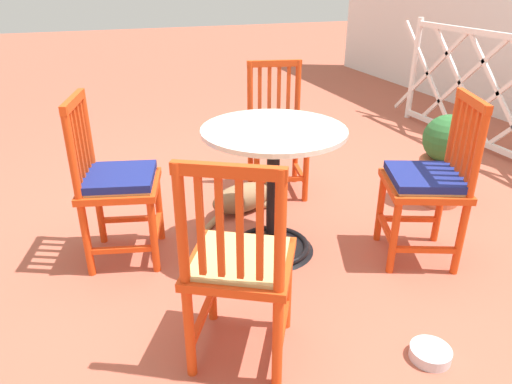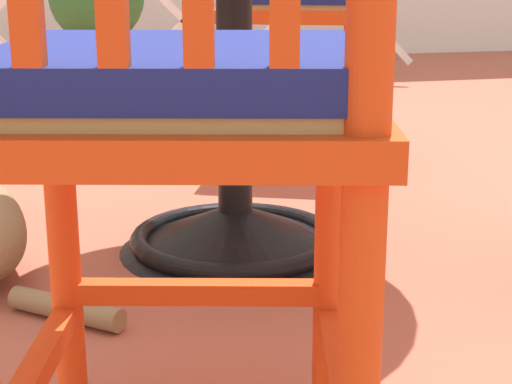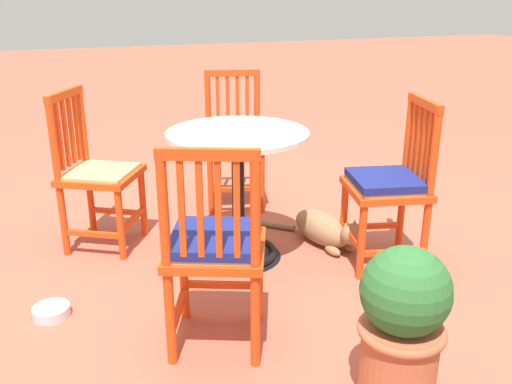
{
  "view_description": "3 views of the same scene",
  "coord_description": "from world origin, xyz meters",
  "px_view_note": "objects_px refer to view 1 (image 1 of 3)",
  "views": [
    {
      "loc": [
        2.19,
        -0.98,
        1.46
      ],
      "look_at": [
        -0.14,
        -0.14,
        0.3
      ],
      "focal_mm": 33.22,
      "sensor_mm": 36.0,
      "label": 1
    },
    {
      "loc": [
        -0.32,
        -1.73,
        0.59
      ],
      "look_at": [
        0.06,
        -0.1,
        0.12
      ],
      "focal_mm": 59.54,
      "sensor_mm": 36.0,
      "label": 2
    },
    {
      "loc": [
        0.88,
        2.66,
        1.46
      ],
      "look_at": [
        -0.12,
        -0.21,
        0.33
      ],
      "focal_mm": 39.45,
      "sensor_mm": 36.0,
      "label": 3
    }
  ],
  "objects_px": {
    "pet_water_bowl": "(430,353)",
    "orange_chair_facing_out": "(116,183)",
    "orange_chair_tucked_in": "(239,267)",
    "tabby_cat": "(247,197)",
    "cafe_table": "(273,206)",
    "orange_chair_near_fence": "(428,183)",
    "orange_chair_by_planter": "(277,132)",
    "terracotta_planter": "(444,158)"
  },
  "relations": [
    {
      "from": "orange_chair_tucked_in",
      "to": "orange_chair_facing_out",
      "type": "bearing_deg",
      "value": -158.1
    },
    {
      "from": "orange_chair_facing_out",
      "to": "tabby_cat",
      "type": "height_order",
      "value": "orange_chair_facing_out"
    },
    {
      "from": "pet_water_bowl",
      "to": "orange_chair_by_planter",
      "type": "bearing_deg",
      "value": 179.27
    },
    {
      "from": "tabby_cat",
      "to": "pet_water_bowl",
      "type": "relative_size",
      "value": 3.96
    },
    {
      "from": "cafe_table",
      "to": "orange_chair_facing_out",
      "type": "height_order",
      "value": "orange_chair_facing_out"
    },
    {
      "from": "cafe_table",
      "to": "tabby_cat",
      "type": "height_order",
      "value": "cafe_table"
    },
    {
      "from": "cafe_table",
      "to": "orange_chair_near_fence",
      "type": "distance_m",
      "value": 0.84
    },
    {
      "from": "cafe_table",
      "to": "tabby_cat",
      "type": "xyz_separation_m",
      "value": [
        -0.53,
        0.03,
        -0.19
      ]
    },
    {
      "from": "orange_chair_tucked_in",
      "to": "orange_chair_near_fence",
      "type": "distance_m",
      "value": 1.24
    },
    {
      "from": "cafe_table",
      "to": "orange_chair_near_fence",
      "type": "xyz_separation_m",
      "value": [
        0.33,
        0.75,
        0.16
      ]
    },
    {
      "from": "terracotta_planter",
      "to": "pet_water_bowl",
      "type": "relative_size",
      "value": 3.65
    },
    {
      "from": "orange_chair_near_fence",
      "to": "tabby_cat",
      "type": "xyz_separation_m",
      "value": [
        -0.86,
        -0.72,
        -0.35
      ]
    },
    {
      "from": "orange_chair_near_fence",
      "to": "orange_chair_by_planter",
      "type": "bearing_deg",
      "value": -158.56
    },
    {
      "from": "terracotta_planter",
      "to": "pet_water_bowl",
      "type": "distance_m",
      "value": 1.6
    },
    {
      "from": "terracotta_planter",
      "to": "orange_chair_by_planter",
      "type": "bearing_deg",
      "value": -119.13
    },
    {
      "from": "orange_chair_near_fence",
      "to": "orange_chair_facing_out",
      "type": "relative_size",
      "value": 1.0
    },
    {
      "from": "cafe_table",
      "to": "pet_water_bowl",
      "type": "xyz_separation_m",
      "value": [
        1.01,
        0.31,
        -0.26
      ]
    },
    {
      "from": "cafe_table",
      "to": "terracotta_planter",
      "type": "distance_m",
      "value": 1.33
    },
    {
      "from": "terracotta_planter",
      "to": "pet_water_bowl",
      "type": "height_order",
      "value": "terracotta_planter"
    },
    {
      "from": "tabby_cat",
      "to": "terracotta_planter",
      "type": "distance_m",
      "value": 1.35
    },
    {
      "from": "orange_chair_facing_out",
      "to": "tabby_cat",
      "type": "distance_m",
      "value": 0.95
    },
    {
      "from": "orange_chair_by_planter",
      "to": "pet_water_bowl",
      "type": "relative_size",
      "value": 5.36
    },
    {
      "from": "orange_chair_by_planter",
      "to": "pet_water_bowl",
      "type": "height_order",
      "value": "orange_chair_by_planter"
    },
    {
      "from": "tabby_cat",
      "to": "terracotta_planter",
      "type": "bearing_deg",
      "value": 75.37
    },
    {
      "from": "cafe_table",
      "to": "orange_chair_near_fence",
      "type": "height_order",
      "value": "orange_chair_near_fence"
    },
    {
      "from": "orange_chair_near_fence",
      "to": "orange_chair_by_planter",
      "type": "xyz_separation_m",
      "value": [
        -1.08,
        -0.42,
        0.0
      ]
    },
    {
      "from": "terracotta_planter",
      "to": "orange_chair_facing_out",
      "type": "bearing_deg",
      "value": -90.86
    },
    {
      "from": "orange_chair_near_fence",
      "to": "tabby_cat",
      "type": "distance_m",
      "value": 1.18
    },
    {
      "from": "orange_chair_tucked_in",
      "to": "orange_chair_near_fence",
      "type": "xyz_separation_m",
      "value": [
        -0.38,
        1.18,
        0.01
      ]
    },
    {
      "from": "pet_water_bowl",
      "to": "orange_chair_facing_out",
      "type": "bearing_deg",
      "value": -138.16
    },
    {
      "from": "orange_chair_tucked_in",
      "to": "terracotta_planter",
      "type": "xyz_separation_m",
      "value": [
        -0.91,
        1.74,
        -0.11
      ]
    },
    {
      "from": "tabby_cat",
      "to": "pet_water_bowl",
      "type": "bearing_deg",
      "value": 10.15
    },
    {
      "from": "orange_chair_by_planter",
      "to": "pet_water_bowl",
      "type": "distance_m",
      "value": 1.81
    },
    {
      "from": "cafe_table",
      "to": "orange_chair_facing_out",
      "type": "distance_m",
      "value": 0.85
    },
    {
      "from": "orange_chair_tucked_in",
      "to": "tabby_cat",
      "type": "relative_size",
      "value": 1.35
    },
    {
      "from": "orange_chair_near_fence",
      "to": "orange_chair_by_planter",
      "type": "relative_size",
      "value": 1.0
    },
    {
      "from": "terracotta_planter",
      "to": "tabby_cat",
      "type": "bearing_deg",
      "value": -104.63
    },
    {
      "from": "orange_chair_tucked_in",
      "to": "terracotta_planter",
      "type": "relative_size",
      "value": 1.47
    },
    {
      "from": "cafe_table",
      "to": "tabby_cat",
      "type": "bearing_deg",
      "value": 176.88
    },
    {
      "from": "cafe_table",
      "to": "tabby_cat",
      "type": "distance_m",
      "value": 0.56
    },
    {
      "from": "cafe_table",
      "to": "pet_water_bowl",
      "type": "height_order",
      "value": "cafe_table"
    },
    {
      "from": "orange_chair_tucked_in",
      "to": "pet_water_bowl",
      "type": "relative_size",
      "value": 5.36
    }
  ]
}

